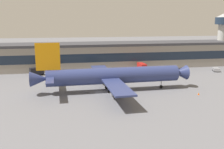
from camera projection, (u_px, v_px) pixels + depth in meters
name	position (u px, v px, depth m)	size (l,w,h in m)	color
ground_plane	(100.00, 92.00, 88.50)	(600.00, 600.00, 0.00)	slate
terminal_building	(86.00, 55.00, 133.69)	(189.65, 20.26, 12.84)	gray
airliner	(112.00, 76.00, 89.40)	(55.42, 47.19, 17.15)	navy
control_tower	(222.00, 32.00, 150.33)	(8.85, 8.85, 28.03)	#B7B7B2
catering_truck	(142.00, 67.00, 123.25)	(2.83, 7.28, 4.15)	red
stair_truck	(37.00, 71.00, 115.84)	(6.46, 4.55, 3.55)	black
pushback_tractor	(216.00, 69.00, 124.81)	(4.20, 5.42, 1.75)	gray
crew_van	(179.00, 71.00, 119.51)	(5.65, 3.98, 2.55)	black
traffic_cone_0	(199.00, 94.00, 85.49)	(0.60, 0.60, 0.75)	#F2590C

